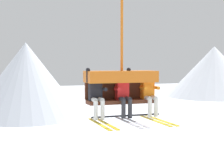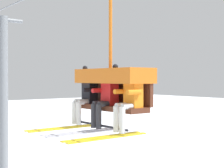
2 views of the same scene
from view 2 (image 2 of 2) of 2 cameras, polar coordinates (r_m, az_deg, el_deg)
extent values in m
cylinder|color=slate|center=(14.85, -17.55, -7.63)|extent=(0.36, 0.36, 9.49)
cylinder|color=slate|center=(14.88, -17.64, 10.16)|extent=(0.16, 1.60, 0.16)
cube|color=#512819|center=(7.04, -0.26, -3.94)|extent=(1.84, 0.48, 0.10)
cube|color=#512819|center=(7.19, 1.51, -1.64)|extent=(1.84, 0.08, 0.45)
cube|color=#D16619|center=(7.05, 0.13, 1.35)|extent=(1.87, 0.68, 0.30)
cylinder|color=black|center=(6.89, -2.38, -6.82)|extent=(1.84, 0.04, 0.04)
cylinder|color=#D16619|center=(7.13, -0.26, 11.24)|extent=(0.07, 0.07, 2.15)
cube|color=black|center=(7.60, -3.73, -1.25)|extent=(0.32, 0.22, 0.52)
sphere|color=#284C93|center=(7.59, -3.73, 1.46)|extent=(0.22, 0.22, 0.22)
ellipsoid|color=black|center=(7.54, -4.37, 1.47)|extent=(0.17, 0.04, 0.08)
cylinder|color=silver|center=(7.59, -5.16, -2.91)|extent=(0.11, 0.34, 0.11)
cylinder|color=silver|center=(7.44, -4.43, -2.99)|extent=(0.11, 0.34, 0.11)
cylinder|color=silver|center=(7.52, -6.25, -4.79)|extent=(0.11, 0.11, 0.48)
cylinder|color=silver|center=(7.37, -5.54, -4.90)|extent=(0.11, 0.11, 0.48)
cube|color=gold|center=(7.40, -8.23, -7.14)|extent=(0.09, 1.70, 0.02)
cube|color=gold|center=(7.25, -7.54, -7.31)|extent=(0.09, 1.70, 0.02)
cylinder|color=black|center=(7.75, -4.50, 1.38)|extent=(0.09, 0.09, 0.30)
sphere|color=black|center=(7.75, -4.51, 2.64)|extent=(0.11, 0.11, 0.11)
cylinder|color=black|center=(7.36, -3.88, -1.01)|extent=(0.09, 0.30, 0.09)
cube|color=red|center=(7.01, -0.39, -1.43)|extent=(0.32, 0.22, 0.52)
sphere|color=maroon|center=(7.00, -0.39, 1.51)|extent=(0.22, 0.22, 0.22)
ellipsoid|color=black|center=(6.94, -1.05, 1.52)|extent=(0.17, 0.04, 0.08)
cylinder|color=#2D2D33|center=(6.99, -1.93, -3.24)|extent=(0.11, 0.34, 0.11)
cylinder|color=#2D2D33|center=(6.85, -1.07, -3.33)|extent=(0.11, 0.34, 0.11)
cylinder|color=#2D2D33|center=(6.91, -3.08, -5.28)|extent=(0.11, 0.11, 0.48)
cylinder|color=#2D2D33|center=(6.77, -2.23, -5.41)|extent=(0.11, 0.11, 0.48)
cube|color=#B2B2BC|center=(6.79, -5.16, -7.87)|extent=(0.09, 1.70, 0.02)
cube|color=#B2B2BC|center=(6.64, -4.34, -8.06)|extent=(0.09, 1.70, 0.02)
cylinder|color=red|center=(7.07, -2.27, -1.08)|extent=(0.09, 0.30, 0.09)
cylinder|color=red|center=(6.85, 0.56, 1.45)|extent=(0.09, 0.09, 0.30)
sphere|color=black|center=(6.86, 0.56, 2.87)|extent=(0.11, 0.11, 0.11)
cube|color=orange|center=(6.44, 3.55, -1.63)|extent=(0.32, 0.22, 0.52)
sphere|color=#284C93|center=(6.44, 3.55, 1.56)|extent=(0.22, 0.22, 0.22)
ellipsoid|color=black|center=(6.37, 2.87, 1.57)|extent=(0.17, 0.04, 0.08)
cylinder|color=silver|center=(6.41, 1.89, -3.61)|extent=(0.11, 0.34, 0.11)
cylinder|color=silver|center=(6.28, 2.91, -3.71)|extent=(0.11, 0.34, 0.11)
cylinder|color=silver|center=(6.33, 0.70, -5.85)|extent=(0.11, 0.11, 0.48)
cylinder|color=silver|center=(6.20, 1.71, -6.00)|extent=(0.11, 0.11, 0.48)
cube|color=gold|center=(6.19, -1.48, -8.72)|extent=(0.09, 1.70, 0.02)
cube|color=gold|center=(6.05, -0.49, -8.94)|extent=(0.09, 1.70, 0.02)
cylinder|color=orange|center=(6.49, 1.47, -1.26)|extent=(0.09, 0.30, 0.09)
cylinder|color=orange|center=(6.20, 3.65, -1.36)|extent=(0.09, 0.30, 0.09)
camera|label=1|loc=(9.63, -62.92, 2.84)|focal=55.00mm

